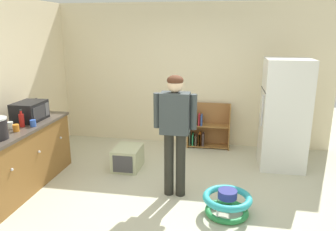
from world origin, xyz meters
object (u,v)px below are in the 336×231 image
at_px(kitchen_counter, 20,157).
at_px(microwave, 30,111).
at_px(blue_cup, 33,123).
at_px(bookshelf, 206,128).
at_px(banana_bunch, 47,112).
at_px(standing_person, 175,125).
at_px(ketchup_bottle, 22,120).
at_px(refrigerator, 284,114).
at_px(white_cup, 10,125).
at_px(clear_bottle, 37,107).
at_px(baby_walker, 227,202).
at_px(orange_cup, 16,128).
at_px(pet_carrier, 128,158).

relative_size(kitchen_counter, microwave, 3.89).
bearing_deg(blue_cup, bookshelf, 42.17).
distance_m(banana_bunch, blue_cup, 0.72).
xyz_separation_m(standing_person, ketchup_bottle, (-2.14, -0.12, -0.00)).
relative_size(refrigerator, ketchup_bottle, 7.24).
height_order(microwave, white_cup, microwave).
bearing_deg(clear_bottle, baby_walker, -17.94).
relative_size(refrigerator, clear_bottle, 7.24).
distance_m(microwave, orange_cup, 0.55).
relative_size(microwave, white_cup, 5.05).
relative_size(orange_cup, blue_cup, 1.00).
distance_m(standing_person, blue_cup, 2.00).
xyz_separation_m(kitchen_counter, baby_walker, (2.92, -0.22, -0.29)).
height_order(refrigerator, banana_bunch, refrigerator).
bearing_deg(pet_carrier, white_cup, -144.69).
height_order(standing_person, white_cup, standing_person).
bearing_deg(blue_cup, microwave, 127.57).
bearing_deg(banana_bunch, blue_cup, -74.29).
xyz_separation_m(standing_person, microwave, (-2.21, 0.21, 0.04)).
distance_m(refrigerator, clear_bottle, 3.99).
height_order(kitchen_counter, blue_cup, blue_cup).
bearing_deg(standing_person, orange_cup, -171.16).
relative_size(baby_walker, clear_bottle, 2.46).
bearing_deg(pet_carrier, refrigerator, 12.21).
relative_size(white_cup, blue_cup, 1.00).
xyz_separation_m(refrigerator, white_cup, (-3.83, -1.49, 0.06)).
distance_m(kitchen_counter, baby_walker, 2.95).
distance_m(orange_cup, white_cup, 0.19).
height_order(standing_person, banana_bunch, standing_person).
bearing_deg(ketchup_bottle, kitchen_counter, -152.47).
height_order(kitchen_counter, standing_person, standing_person).
height_order(orange_cup, blue_cup, same).
bearing_deg(microwave, baby_walker, -11.26).
relative_size(kitchen_counter, orange_cup, 19.65).
distance_m(refrigerator, orange_cup, 4.00).
xyz_separation_m(baby_walker, orange_cup, (-2.80, 0.05, 0.79)).
bearing_deg(kitchen_counter, standing_person, 3.96).
bearing_deg(kitchen_counter, orange_cup, -54.62).
relative_size(banana_bunch, white_cup, 1.64).
xyz_separation_m(ketchup_bottle, clear_bottle, (-0.22, 0.73, 0.00)).
xyz_separation_m(banana_bunch, white_cup, (-0.06, -0.84, 0.02)).
bearing_deg(pet_carrier, bookshelf, 46.65).
distance_m(refrigerator, banana_bunch, 3.83).
bearing_deg(bookshelf, standing_person, -98.28).
relative_size(microwave, clear_bottle, 1.95).
xyz_separation_m(bookshelf, baby_walker, (0.42, -2.36, -0.21)).
distance_m(kitchen_counter, microwave, 0.69).
distance_m(clear_bottle, white_cup, 0.85).
xyz_separation_m(pet_carrier, ketchup_bottle, (-1.24, -0.85, 0.82)).
xyz_separation_m(microwave, banana_bunch, (0.02, 0.41, -0.11)).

